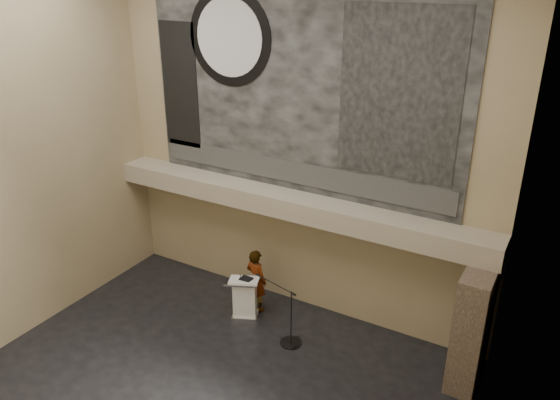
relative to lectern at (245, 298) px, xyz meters
The scene contains 19 objects.
floor 2.83m from the lectern, 74.95° to the right, with size 10.00×10.00×0.00m, color black.
wall_back 3.99m from the lectern, 61.47° to the left, with size 10.00×0.02×8.50m, color #917F5C.
wall_left 6.26m from the lectern, 147.99° to the right, with size 0.02×8.00×8.50m, color #917F5C.
wall_right 7.32m from the lectern, 25.07° to the right, with size 0.02×8.00×8.50m, color #917F5C.
soffit 2.67m from the lectern, 52.08° to the left, with size 10.00×0.80×0.50m, color gray.
sprinkler_left 2.45m from the lectern, 135.20° to the left, with size 0.04×0.04×0.06m, color #B2893D.
sprinkler_right 3.48m from the lectern, 18.45° to the left, with size 0.04×0.04×0.06m, color #B2893D.
banner 5.36m from the lectern, 60.92° to the left, with size 8.00×0.05×5.00m, color black.
banner_text_strip 3.42m from the lectern, 60.15° to the left, with size 7.76×0.02×0.55m, color #303030.
banner_clock_rim 6.37m from the lectern, 130.74° to the left, with size 2.30×2.30×0.02m, color black.
banner_clock_face 6.36m from the lectern, 131.20° to the left, with size 1.84×1.84×0.02m, color silver.
banner_building_print 6.23m from the lectern, 21.90° to the left, with size 2.60×0.02×3.60m, color black.
banner_brick_print 5.68m from the lectern, 154.93° to the left, with size 1.10×0.02×3.20m, color black.
stone_pier 5.45m from the lectern, ahead, with size 0.60×1.40×2.70m, color #413228.
lectern is the anchor object (origin of this frame).
binder 0.57m from the lectern, ahead, with size 0.30×0.24×0.04m, color black.
papers 0.57m from the lectern, 161.48° to the right, with size 0.23×0.31×0.01m, color white.
speaker_person 0.53m from the lectern, 80.47° to the left, with size 0.63×0.41×1.72m, color beige.
mic_stand 1.58m from the lectern, 13.53° to the right, with size 1.40×0.56×1.45m.
Camera 1 is at (5.87, -6.96, 8.27)m, focal length 35.00 mm.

